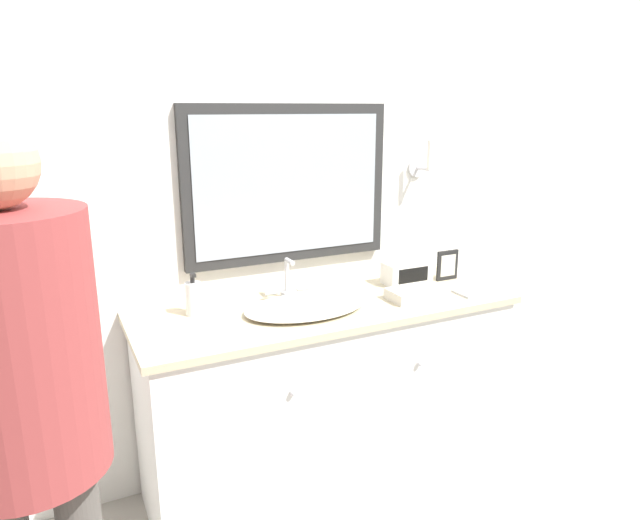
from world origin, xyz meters
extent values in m
plane|color=#9E998E|center=(0.00, 0.00, 0.00)|extent=(14.00, 14.00, 0.00)
cube|color=white|center=(0.00, 0.62, 1.27)|extent=(8.00, 0.06, 2.55)
cube|color=#282828|center=(-0.06, 0.57, 1.36)|extent=(0.96, 0.04, 0.69)
cube|color=#9EA8B2|center=(-0.06, 0.55, 1.36)|extent=(0.87, 0.01, 0.60)
cylinder|color=silver|center=(0.63, 0.58, 1.40)|extent=(0.09, 0.01, 0.09)
cylinder|color=silver|center=(0.63, 0.53, 1.40)|extent=(0.02, 0.10, 0.02)
cylinder|color=white|center=(0.63, 0.48, 1.47)|extent=(0.02, 0.02, 0.14)
cube|color=white|center=(0.00, 0.30, 0.42)|extent=(1.59, 0.55, 0.84)
cube|color=#C6B793|center=(0.00, 0.30, 0.86)|extent=(1.64, 0.58, 0.03)
sphere|color=silver|center=(-0.29, 0.01, 0.66)|extent=(0.02, 0.02, 0.02)
sphere|color=silver|center=(0.29, 0.01, 0.66)|extent=(0.02, 0.02, 0.02)
ellipsoid|color=silver|center=(-0.12, 0.27, 0.89)|extent=(0.52, 0.34, 0.03)
cylinder|color=silver|center=(-0.12, 0.45, 0.89)|extent=(0.06, 0.06, 0.03)
cylinder|color=silver|center=(-0.12, 0.45, 0.97)|extent=(0.02, 0.02, 0.14)
cylinder|color=silver|center=(-0.12, 0.42, 1.05)|extent=(0.02, 0.07, 0.02)
cylinder|color=white|center=(-0.20, 0.45, 0.90)|extent=(0.05, 0.02, 0.02)
cylinder|color=white|center=(-0.05, 0.45, 0.90)|extent=(0.05, 0.02, 0.02)
cylinder|color=white|center=(-0.54, 0.42, 0.94)|extent=(0.06, 0.06, 0.14)
cylinder|color=black|center=(-0.54, 0.42, 1.03)|extent=(0.02, 0.02, 0.04)
cube|color=black|center=(-0.54, 0.41, 1.04)|extent=(0.02, 0.03, 0.01)
cube|color=white|center=(0.48, 0.41, 0.93)|extent=(0.23, 0.11, 0.10)
cube|color=black|center=(0.48, 0.35, 0.93)|extent=(0.17, 0.01, 0.07)
cube|color=black|center=(0.68, 0.36, 0.95)|extent=(0.12, 0.01, 0.15)
cube|color=beige|center=(0.68, 0.35, 0.95)|extent=(0.09, 0.00, 0.11)
cube|color=silver|center=(0.35, 0.19, 0.90)|extent=(0.17, 0.14, 0.05)
cube|color=silver|center=(0.67, 0.14, 0.88)|extent=(0.17, 0.12, 0.01)
cylinder|color=#933838|center=(-1.14, -0.27, 1.12)|extent=(0.39, 0.39, 0.68)
camera|label=1|loc=(-1.04, -1.76, 1.69)|focal=32.00mm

